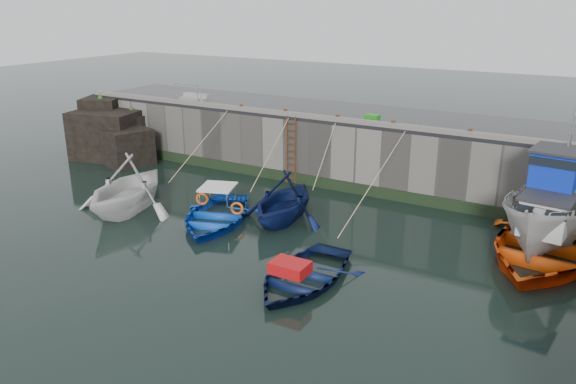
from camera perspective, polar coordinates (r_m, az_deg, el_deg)
The scene contains 24 objects.
ground at distance 18.23m, azimuth -9.91°, elevation -8.35°, with size 120.00×120.00×0.00m, color black.
quay_back at distance 27.79m, azimuth 6.57°, elevation 4.69°, with size 30.00×5.00×3.00m, color slate.
road_back at distance 27.45m, azimuth 6.69°, elevation 7.88°, with size 30.00×5.00×0.16m, color black.
kerb_back at distance 25.31m, azimuth 4.55°, elevation 7.44°, with size 30.00×0.30×0.20m, color slate.
algae_back at distance 25.91m, azimuth 4.19°, elevation 0.83°, with size 30.00×0.08×0.50m, color black.
rock_outcrop at distance 32.59m, azimuth -17.41°, elevation 5.62°, with size 5.85×4.24×3.41m.
ladder at distance 26.39m, azimuth 0.31°, elevation 4.25°, with size 0.51×0.08×3.20m.
boat_near_white at distance 24.25m, azimuth -15.87°, elevation -1.78°, with size 4.36×5.05×2.66m, color silver.
boat_near_white_rope at distance 27.43m, azimuth -9.07°, elevation 1.12°, with size 0.04×4.94×3.10m, color tan, non-canonical shape.
boat_near_blue at distance 22.29m, azimuth -7.41°, elevation -3.02°, with size 3.47×4.86×1.01m, color blue.
boat_near_blue_rope at distance 25.54m, azimuth -1.69°, elevation 0.02°, with size 0.04×4.32×3.10m, color tan, non-canonical shape.
boat_near_blacktrim at distance 22.33m, azimuth -0.49°, elevation -2.82°, with size 3.70×4.29×2.26m, color #0B1646.
boat_near_blacktrim_rope at distance 25.17m, azimuth 3.51°, elevation -0.30°, with size 0.04×3.22×3.10m, color tan, non-canonical shape.
boat_near_navy at distance 17.65m, azimuth 1.50°, elevation -9.01°, with size 3.22×4.51×0.93m, color #0A1740.
boat_near_navy_rope at distance 22.21m, azimuth 8.36°, elevation -3.16°, with size 0.04×6.56×3.10m, color tan, non-canonical shape.
boat_far_white at distance 21.85m, azimuth 25.25°, elevation -2.05°, with size 3.39×7.21×5.69m.
boat_far_orange at distance 20.87m, azimuth 24.62°, elevation -4.88°, with size 5.68×7.41×4.43m.
fish_crate at distance 25.36m, azimuth 8.57°, elevation 7.45°, with size 0.61×0.44×0.32m, color #1E8818.
railing at distance 30.88m, azimuth -9.50°, elevation 9.51°, with size 1.60×1.05×1.00m.
bollard_a at distance 27.87m, azimuth -4.76°, elevation 8.57°, with size 0.18×0.18×0.28m, color #3F1E0F.
bollard_b at distance 26.54m, azimuth -0.27°, elevation 8.12°, with size 0.18×0.18×0.28m, color #3F1E0F.
bollard_c at distance 25.31m, azimuth 5.06°, elevation 7.52°, with size 0.18×0.18×0.28m, color #3F1E0F.
bollard_d at distance 24.35m, azimuth 10.64°, elevation 6.81°, with size 0.18×0.18×0.28m, color #3F1E0F.
bollard_e at distance 23.51m, azimuth 18.01°, elevation 5.78°, with size 0.18×0.18×0.28m, color #3F1E0F.
Camera 1 is at (10.69, -12.24, 8.26)m, focal length 35.00 mm.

